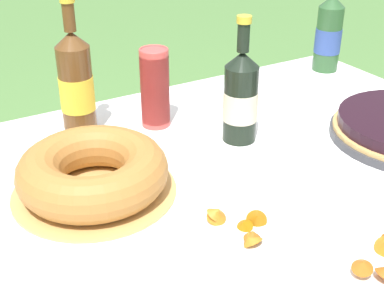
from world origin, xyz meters
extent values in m
cube|color=brown|center=(0.00, 0.00, 0.69)|extent=(1.57, 1.10, 0.03)
cylinder|color=brown|center=(0.72, 0.49, 0.33)|extent=(0.06, 0.06, 0.67)
cube|color=white|center=(0.00, 0.00, 0.71)|extent=(1.58, 1.11, 0.00)
cube|color=white|center=(0.00, 0.55, 0.65)|extent=(1.58, 0.00, 0.10)
cylinder|color=tan|center=(-0.22, 0.12, 0.71)|extent=(0.33, 0.33, 0.01)
torus|color=#AD7033|center=(-0.22, 0.12, 0.76)|extent=(0.30, 0.30, 0.09)
cylinder|color=#E04C47|center=(0.03, 0.34, 0.76)|extent=(0.07, 0.07, 0.09)
cylinder|color=#E04C47|center=(0.03, 0.34, 0.77)|extent=(0.07, 0.07, 0.09)
cylinder|color=#E04C47|center=(0.03, 0.34, 0.78)|extent=(0.07, 0.07, 0.09)
cylinder|color=#E04C47|center=(0.03, 0.34, 0.80)|extent=(0.07, 0.07, 0.09)
cylinder|color=#E04C47|center=(0.03, 0.34, 0.81)|extent=(0.07, 0.07, 0.09)
cylinder|color=#E04C47|center=(0.03, 0.34, 0.82)|extent=(0.07, 0.07, 0.09)
cylinder|color=#E04C47|center=(0.03, 0.34, 0.84)|extent=(0.07, 0.07, 0.09)
cylinder|color=#E04C47|center=(0.03, 0.34, 0.85)|extent=(0.07, 0.07, 0.09)
cylinder|color=#E04C47|center=(0.03, 0.34, 0.86)|extent=(0.07, 0.07, 0.09)
torus|color=#E04C47|center=(0.03, 0.34, 0.91)|extent=(0.07, 0.07, 0.01)
cylinder|color=#2D562D|center=(0.69, 0.43, 0.81)|extent=(0.08, 0.08, 0.20)
cylinder|color=#334C93|center=(0.69, 0.43, 0.81)|extent=(0.08, 0.08, 0.08)
cone|color=#2D562D|center=(0.69, 0.43, 0.93)|extent=(0.08, 0.08, 0.04)
cylinder|color=brown|center=(-0.15, 0.40, 0.82)|extent=(0.08, 0.08, 0.22)
cylinder|color=yellow|center=(-0.15, 0.40, 0.82)|extent=(0.08, 0.08, 0.08)
cone|color=brown|center=(-0.15, 0.40, 0.95)|extent=(0.08, 0.08, 0.04)
cylinder|color=brown|center=(-0.15, 0.40, 1.00)|extent=(0.03, 0.03, 0.07)
cylinder|color=black|center=(0.17, 0.17, 0.80)|extent=(0.08, 0.08, 0.18)
cylinder|color=beige|center=(0.17, 0.17, 0.80)|extent=(0.08, 0.08, 0.07)
cone|color=black|center=(0.17, 0.17, 0.91)|extent=(0.08, 0.08, 0.04)
cylinder|color=black|center=(0.17, 0.17, 0.96)|extent=(0.03, 0.03, 0.06)
cylinder|color=gold|center=(0.17, 0.17, 1.00)|extent=(0.03, 0.03, 0.02)
cylinder|color=white|center=(-0.05, -0.13, 0.71)|extent=(0.21, 0.21, 0.01)
torus|color=white|center=(-0.05, -0.13, 0.72)|extent=(0.20, 0.20, 0.01)
cone|color=#CF5D1A|center=(-0.05, -0.18, 0.74)|extent=(0.04, 0.04, 0.02)
cone|color=#B8731D|center=(-0.07, -0.10, 0.74)|extent=(0.05, 0.05, 0.04)
cone|color=#A5620E|center=(-0.01, -0.14, 0.73)|extent=(0.05, 0.06, 0.04)
cone|color=#BE701E|center=(-0.05, -0.18, 0.73)|extent=(0.06, 0.06, 0.05)
cone|color=#B5680B|center=(-0.04, -0.14, 0.73)|extent=(0.04, 0.04, 0.03)
cone|color=orange|center=(-0.06, -0.10, 0.74)|extent=(0.04, 0.05, 0.04)
cone|color=#BE631B|center=(0.05, -0.34, 0.74)|extent=(0.04, 0.04, 0.03)
camera|label=1|loc=(-0.51, -0.77, 1.31)|focal=50.00mm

